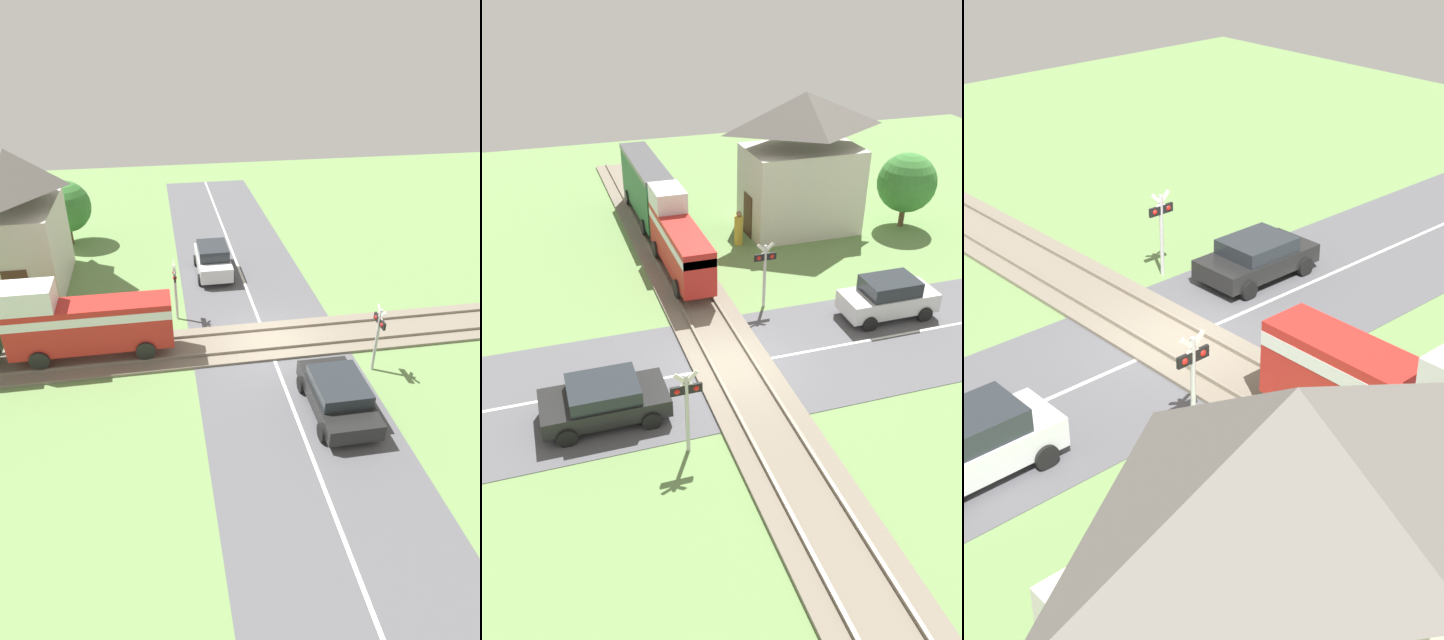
{
  "view_description": "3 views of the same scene",
  "coord_description": "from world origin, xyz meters",
  "views": [
    {
      "loc": [
        -17.0,
        4.05,
        11.73
      ],
      "look_at": [
        0.0,
        1.16,
        1.2
      ],
      "focal_mm": 28.0,
      "sensor_mm": 36.0,
      "label": 1
    },
    {
      "loc": [
        -5.71,
        -16.76,
        12.52
      ],
      "look_at": [
        0.0,
        1.16,
        1.2
      ],
      "focal_mm": 35.0,
      "sensor_mm": 36.0,
      "label": 2
    },
    {
      "loc": [
        13.63,
        16.22,
        12.29
      ],
      "look_at": [
        0.0,
        1.16,
        1.2
      ],
      "focal_mm": 50.0,
      "sensor_mm": 36.0,
      "label": 3
    }
  ],
  "objects": [
    {
      "name": "car_far_side",
      "position": [
        6.86,
        1.44,
        0.83
      ],
      "size": [
        3.68,
        1.82,
        1.61
      ],
      "color": "silver",
      "rests_on": "ground_plane"
    },
    {
      "name": "station_building",
      "position": [
        7.11,
        10.62,
        3.32
      ],
      "size": [
        5.92,
        3.79,
        6.76
      ],
      "color": "beige",
      "rests_on": "ground_plane"
    },
    {
      "name": "crossing_signal_west_approach",
      "position": [
        -2.53,
        -3.6,
        1.8
      ],
      "size": [
        0.9,
        0.18,
        2.78
      ],
      "color": "#B7B7B7",
      "rests_on": "ground_plane"
    },
    {
      "name": "track_bed",
      "position": [
        0.0,
        0.0,
        0.07
      ],
      "size": [
        2.8,
        48.0,
        0.24
      ],
      "color": "#756B5B",
      "rests_on": "ground_plane"
    },
    {
      "name": "road_surface",
      "position": [
        0.0,
        0.0,
        0.01
      ],
      "size": [
        48.0,
        6.4,
        0.02
      ],
      "color": "#515156",
      "rests_on": "ground_plane"
    },
    {
      "name": "pedestrian_by_station",
      "position": [
        3.56,
        9.68,
        0.78
      ],
      "size": [
        0.42,
        0.42,
        1.71
      ],
      "color": "gold",
      "rests_on": "ground_plane"
    },
    {
      "name": "crossing_signal_east_approach",
      "position": [
        2.53,
        3.6,
        1.8
      ],
      "size": [
        0.9,
        0.18,
        2.78
      ],
      "color": "#B7B7B7",
      "rests_on": "ground_plane"
    },
    {
      "name": "car_near_crossing",
      "position": [
        -4.59,
        -1.44,
        0.72
      ],
      "size": [
        3.84,
        2.02,
        1.33
      ],
      "color": "black",
      "rests_on": "ground_plane"
    },
    {
      "name": "ground_plane",
      "position": [
        0.0,
        0.0,
        0.0
      ],
      "size": [
        60.0,
        60.0,
        0.0
      ],
      "primitive_type": "plane",
      "color": "#66894C"
    }
  ]
}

